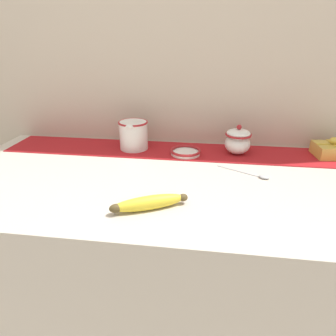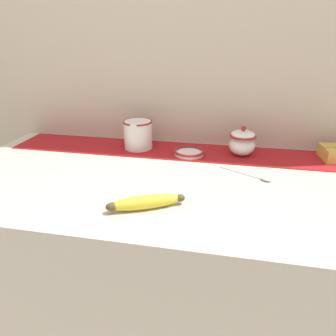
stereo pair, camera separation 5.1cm
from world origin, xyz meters
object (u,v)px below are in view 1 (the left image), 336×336
spoon (259,176)px  banana (150,203)px  cream_pitcher (134,134)px  sugar_bowl (238,141)px  small_dish (186,152)px  gift_box (332,150)px

spoon → banana: bearing=-113.7°
cream_pitcher → banana: 0.50m
sugar_bowl → banana: size_ratio=0.57×
cream_pitcher → small_dish: (0.22, -0.04, -0.05)m
cream_pitcher → sugar_bowl: (0.43, -0.00, -0.01)m
gift_box → sugar_bowl: bearing=-176.9°
cream_pitcher → spoon: size_ratio=0.81×
cream_pitcher → spoon: cream_pitcher is taller
small_dish → banana: banana is taller
small_dish → banana: 0.44m
sugar_bowl → spoon: sugar_bowl is taller
banana → spoon: banana is taller
spoon → gift_box: (0.31, 0.23, 0.03)m
sugar_bowl → small_dish: bearing=-169.6°
cream_pitcher → gift_box: cream_pitcher is taller
spoon → sugar_bowl: bearing=134.5°
spoon → cream_pitcher: bearing=-174.9°
cream_pitcher → sugar_bowl: bearing=-0.1°
gift_box → small_dish: bearing=-174.3°
cream_pitcher → sugar_bowl: 0.43m
spoon → gift_box: size_ratio=1.24×
banana → sugar_bowl: bearing=59.9°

